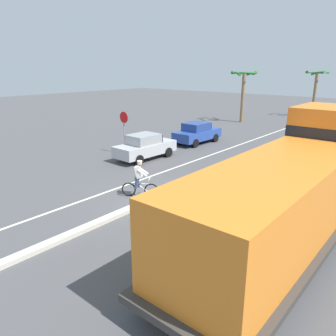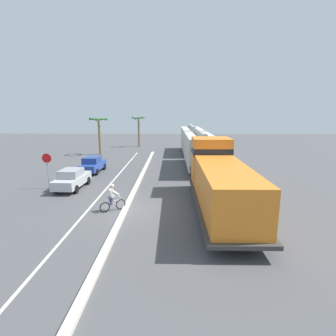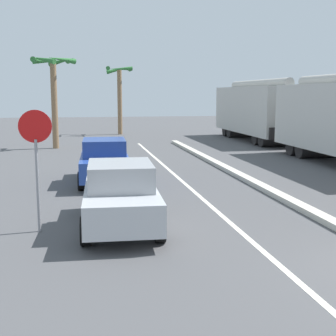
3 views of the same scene
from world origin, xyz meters
TOP-DOWN VIEW (x-y plane):
  - median_curb at (0.00, 6.00)m, footprint 0.36×36.00m
  - lane_stripe at (-2.40, 6.00)m, footprint 0.14×36.00m
  - hopper_car_middle at (5.93, 24.34)m, footprint 2.90×10.60m
  - parked_car_silver at (-5.16, 4.67)m, footprint 1.97×4.27m
  - parked_car_blue at (-5.26, 10.61)m, footprint 1.95×4.26m
  - stop_sign at (-7.10, 4.70)m, footprint 0.76×0.08m
  - palm_tree_near at (-7.58, 22.24)m, footprint 2.73×2.79m
  - palm_tree_far at (-3.01, 31.27)m, footprint 2.18×2.22m

SIDE VIEW (x-z plane):
  - lane_stripe at x=-2.40m, z-range 0.00..0.01m
  - median_curb at x=0.00m, z-range 0.00..0.16m
  - parked_car_silver at x=-5.16m, z-range 0.01..1.63m
  - parked_car_blue at x=-5.26m, z-range 0.01..1.63m
  - stop_sign at x=-7.10m, z-range 0.58..3.46m
  - hopper_car_middle at x=5.93m, z-range -0.01..4.17m
  - palm_tree_far at x=-3.01m, z-range 1.17..6.65m
  - palm_tree_near at x=-7.58m, z-range 1.45..6.93m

